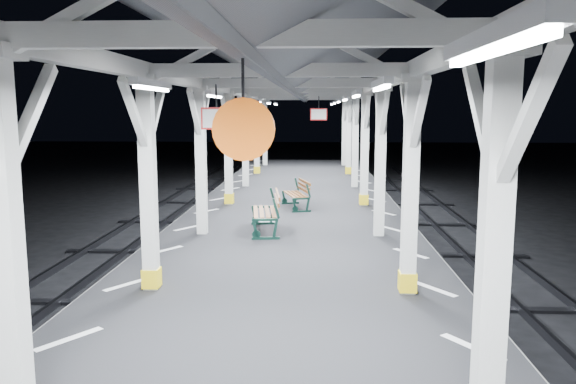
{
  "coord_description": "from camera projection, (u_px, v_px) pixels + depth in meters",
  "views": [
    {
      "loc": [
        0.57,
        -6.43,
        3.8
      ],
      "look_at": [
        0.03,
        4.46,
        2.2
      ],
      "focal_mm": 35.0,
      "sensor_mm": 36.0,
      "label": 1
    }
  ],
  "objects": [
    {
      "name": "bench_mid",
      "position": [
        269.0,
        211.0,
        12.95
      ],
      "size": [
        0.83,
        1.77,
        0.92
      ],
      "rotation": [
        0.0,
        0.0,
        0.12
      ],
      "color": "#0F2D25",
      "rests_on": "platform"
    },
    {
      "name": "hazard_stripes_left",
      "position": [
        69.0,
        339.0,
        6.91
      ],
      "size": [
        1.0,
        48.0,
        0.01
      ],
      "primitive_type": "cube",
      "color": "silver",
      "rests_on": "platform"
    },
    {
      "name": "platform",
      "position": [
        267.0,
        382.0,
        6.87
      ],
      "size": [
        6.0,
        50.0,
        1.0
      ],
      "primitive_type": "cube",
      "color": "black",
      "rests_on": "ground"
    },
    {
      "name": "bench_far",
      "position": [
        298.0,
        193.0,
        16.09
      ],
      "size": [
        0.9,
        1.56,
        0.8
      ],
      "rotation": [
        0.0,
        0.0,
        0.26
      ],
      "color": "#0F2D25",
      "rests_on": "platform"
    },
    {
      "name": "canopy",
      "position": [
        265.0,
        42.0,
        6.26
      ],
      "size": [
        5.4,
        49.0,
        4.65
      ],
      "color": "silver",
      "rests_on": "platform"
    },
    {
      "name": "hazard_stripes_right",
      "position": [
        472.0,
        347.0,
        6.67
      ],
      "size": [
        1.0,
        48.0,
        0.01
      ],
      "primitive_type": "cube",
      "color": "silver",
      "rests_on": "platform"
    }
  ]
}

